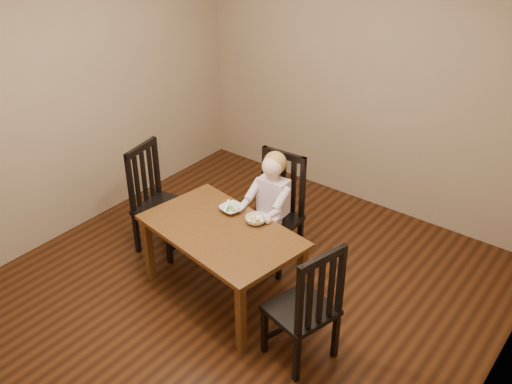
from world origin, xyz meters
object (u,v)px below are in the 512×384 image
Objects in this scene: dining_table at (222,237)px; chair_left at (158,201)px; bowl_veg at (256,220)px; chair_child at (275,212)px; toddler at (272,200)px; chair_right at (306,308)px; bowl_peas at (232,209)px.

chair_left is (-0.94, 0.17, -0.08)m from dining_table.
bowl_veg is (0.16, 0.25, 0.10)m from dining_table.
chair_child is at bearing 104.42° from bowl_veg.
dining_table is at bearing 69.55° from chair_left.
chair_left is at bearing 20.07° from toddler.
chair_child is at bearing 60.64° from chair_right.
chair_left reaches higher than dining_table.
chair_left is at bearing 93.35° from chair_right.
bowl_veg reaches higher than bowl_peas.
toddler is 3.15× the size of bowl_peas.
dining_table is 1.38× the size of chair_right.
dining_table is at bearing 81.30° from chair_child.
chair_right is 0.94m from bowl_veg.
bowl_veg is at bearing 57.15° from dining_table.
chair_right reaches higher than dining_table.
dining_table is 0.63m from toddler.
toddler is at bearing 65.15° from bowl_peas.
chair_left is 5.45× the size of bowl_peas.
chair_right is at bearing 68.85° from chair_left.
toddler is at bearing 105.83° from bowl_veg.
chair_right is (0.97, -0.20, -0.09)m from dining_table.
dining_table is 8.07× the size of bowl_veg.
chair_right is 5.84× the size of bowl_veg.
chair_right is 1.71× the size of toddler.
chair_left reaches higher than bowl_veg.
chair_child is at bearing 85.51° from dining_table.
bowl_peas is (-0.16, -0.41, 0.18)m from chair_child.
dining_table is 2.36× the size of toddler.
dining_table is 0.68m from chair_child.
chair_child is at bearing 106.77° from chair_left.
chair_left reaches higher than chair_right.
dining_table is 7.44× the size of bowl_peas.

